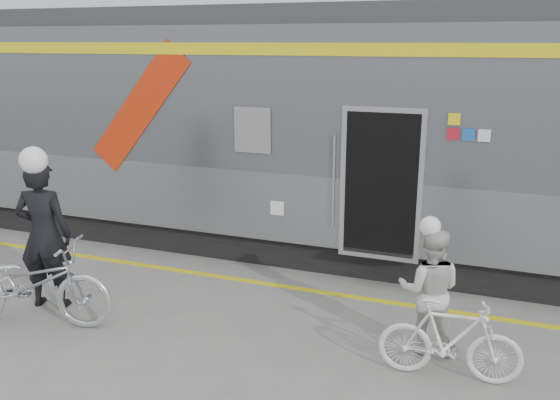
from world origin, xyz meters
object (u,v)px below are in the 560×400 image
at_px(bicycle_left, 30,284).
at_px(woman, 430,291).
at_px(man, 44,235).
at_px(bicycle_right, 450,340).

xyz_separation_m(bicycle_left, woman, (4.86, 1.14, 0.19)).
xyz_separation_m(man, woman, (5.06, 0.59, -0.27)).
relative_size(man, bicycle_left, 0.95).
bearing_deg(man, bicycle_right, 165.41).
bearing_deg(bicycle_left, woman, -91.81).
bearing_deg(bicycle_right, man, 85.29).
bearing_deg(man, bicycle_left, 95.01).
height_order(bicycle_left, woman, woman).
height_order(man, bicycle_right, man).
distance_m(man, bicycle_right, 5.39).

